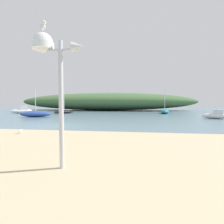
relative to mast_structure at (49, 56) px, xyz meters
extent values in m
plane|color=slate|center=(-4.65, 9.44, -3.08)|extent=(120.00, 120.00, 0.00)
ellipsoid|color=#476B3D|center=(-5.85, 39.11, -0.98)|extent=(43.25, 12.30, 4.21)
cylinder|color=silver|center=(0.29, 0.00, -1.26)|extent=(0.12, 0.12, 3.25)
cylinder|color=silver|center=(0.29, 0.00, 0.13)|extent=(0.93, 0.07, 0.07)
cylinder|color=white|center=(-0.17, 0.00, 0.25)|extent=(0.54, 0.54, 0.17)
sphere|color=white|center=(-0.17, 0.00, 0.34)|extent=(0.50, 0.50, 0.50)
cone|color=silver|center=(0.76, 0.00, 0.19)|extent=(0.32, 0.25, 0.25)
cylinder|color=orange|center=(-0.16, 0.01, 0.61)|extent=(0.01, 0.01, 0.05)
cylinder|color=orange|center=(-0.18, -0.01, 0.61)|extent=(0.01, 0.01, 0.05)
ellipsoid|color=white|center=(-0.17, 0.00, 0.71)|extent=(0.28, 0.29, 0.15)
ellipsoid|color=#9EA0A8|center=(-0.17, 0.00, 0.74)|extent=(0.26, 0.26, 0.05)
sphere|color=white|center=(-0.09, -0.09, 0.79)|extent=(0.11, 0.11, 0.11)
cone|color=gold|center=(-0.03, -0.14, 0.78)|extent=(0.07, 0.07, 0.03)
ellipsoid|color=#2D4C9E|center=(-11.12, 17.41, -2.71)|extent=(4.19, 2.41, 0.75)
cylinder|color=silver|center=(-11.12, 17.41, -0.97)|extent=(0.08, 0.08, 3.17)
cylinder|color=silver|center=(-11.69, 17.26, -2.30)|extent=(1.73, 0.50, 0.06)
ellipsoid|color=teal|center=(6.69, 27.28, -2.71)|extent=(1.87, 4.01, 0.75)
cylinder|color=silver|center=(6.69, 27.28, -0.75)|extent=(0.08, 0.08, 3.61)
cylinder|color=silver|center=(6.76, 27.86, -2.31)|extent=(0.26, 1.74, 0.06)
ellipsoid|color=white|center=(11.07, 18.00, -2.76)|extent=(2.93, 1.78, 0.65)
cube|color=silver|center=(11.34, 17.91, -2.32)|extent=(1.16, 0.98, 0.67)
ellipsoid|color=black|center=(-10.51, 25.17, -2.80)|extent=(3.22, 4.03, 0.57)
cylinder|color=silver|center=(-10.51, 25.17, -0.51)|extent=(0.08, 0.08, 4.34)
cylinder|color=silver|center=(-10.19, 25.67, -2.44)|extent=(1.00, 1.53, 0.06)
ellipsoid|color=white|center=(-18.02, 24.33, -2.69)|extent=(3.50, 3.08, 0.79)
cube|color=silver|center=(-17.75, 24.54, -2.18)|extent=(1.56, 1.51, 0.79)
cylinder|color=orange|center=(-4.16, 4.63, -2.86)|extent=(0.01, 0.01, 0.05)
cylinder|color=orange|center=(-4.20, 4.62, -2.86)|extent=(0.01, 0.01, 0.05)
ellipsoid|color=white|center=(-4.18, 4.63, -2.76)|extent=(0.15, 0.27, 0.14)
ellipsoid|color=#9EA0A8|center=(-4.18, 4.63, -2.74)|extent=(0.13, 0.26, 0.05)
sphere|color=white|center=(-4.17, 4.52, -2.69)|extent=(0.10, 0.10, 0.10)
cone|color=gold|center=(-4.15, 4.45, -2.70)|extent=(0.04, 0.06, 0.03)
cone|color=gold|center=(-3.98, 2.89, -2.71)|extent=(0.05, 0.06, 0.03)
camera|label=1|loc=(2.25, -4.33, -1.18)|focal=28.74mm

